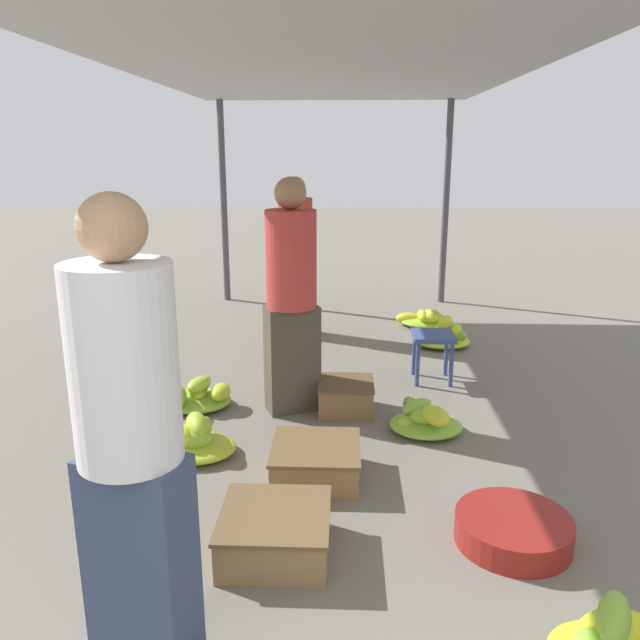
{
  "coord_description": "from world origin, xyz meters",
  "views": [
    {
      "loc": [
        0.16,
        -1.17,
        1.86
      ],
      "look_at": [
        0.0,
        2.51,
        0.86
      ],
      "focal_mm": 35.0,
      "sensor_mm": 36.0,
      "label": 1
    }
  ],
  "objects": [
    {
      "name": "canopy_post_back_left",
      "position": [
        -1.37,
        6.6,
        1.22
      ],
      "size": [
        0.08,
        0.08,
        2.45
      ],
      "primitive_type": "cylinder",
      "color": "#4C4C51",
      "rests_on": "ground"
    },
    {
      "name": "canopy_post_back_right",
      "position": [
        1.37,
        6.6,
        1.22
      ],
      "size": [
        0.08,
        0.08,
        2.45
      ],
      "primitive_type": "cylinder",
      "color": "#4C4C51",
      "rests_on": "ground"
    },
    {
      "name": "canopy_tarp",
      "position": [
        0.0,
        3.45,
        2.47
      ],
      "size": [
        3.14,
        6.7,
        0.04
      ],
      "primitive_type": "cube",
      "color": "#B2B2B7",
      "rests_on": "canopy_post_front_left"
    },
    {
      "name": "vendor_foreground",
      "position": [
        -0.6,
        0.8,
        0.9
      ],
      "size": [
        0.46,
        0.46,
        1.74
      ],
      "color": "#384766",
      "rests_on": "ground"
    },
    {
      "name": "stool",
      "position": [
        0.88,
        3.77,
        0.33
      ],
      "size": [
        0.34,
        0.34,
        0.41
      ],
      "color": "#384C84",
      "rests_on": "ground"
    },
    {
      "name": "basin_black",
      "position": [
        0.99,
        1.54,
        0.07
      ],
      "size": [
        0.57,
        0.57,
        0.14
      ],
      "color": "maroon",
      "rests_on": "ground"
    },
    {
      "name": "banana_pile_left_0",
      "position": [
        -0.95,
        3.11,
        0.09
      ],
      "size": [
        0.54,
        0.52,
        0.24
      ],
      "color": "#BDD02A",
      "rests_on": "ground"
    },
    {
      "name": "banana_pile_left_1",
      "position": [
        -0.77,
        2.37,
        0.1
      ],
      "size": [
        0.48,
        0.42,
        0.26
      ],
      "color": "#9DC330",
      "rests_on": "ground"
    },
    {
      "name": "banana_pile_right_0",
      "position": [
        0.7,
        2.77,
        0.09
      ],
      "size": [
        0.5,
        0.54,
        0.23
      ],
      "color": "#79B536",
      "rests_on": "ground"
    },
    {
      "name": "banana_pile_right_2",
      "position": [
        1.13,
        4.75,
        0.09
      ],
      "size": [
        0.56,
        0.52,
        0.31
      ],
      "color": "#7BB636",
      "rests_on": "ground"
    },
    {
      "name": "banana_pile_right_3",
      "position": [
        1.04,
        5.46,
        0.07
      ],
      "size": [
        0.63,
        0.58,
        0.18
      ],
      "color": "#CED727",
      "rests_on": "ground"
    },
    {
      "name": "crate_near",
      "position": [
        -0.01,
        2.12,
        0.1
      ],
      "size": [
        0.52,
        0.52,
        0.21
      ],
      "color": "olive",
      "rests_on": "ground"
    },
    {
      "name": "crate_mid",
      "position": [
        0.17,
        3.1,
        0.12
      ],
      "size": [
        0.4,
        0.4,
        0.23
      ],
      "color": "brown",
      "rests_on": "ground"
    },
    {
      "name": "crate_far",
      "position": [
        -0.17,
        1.4,
        0.11
      ],
      "size": [
        0.52,
        0.52,
        0.22
      ],
      "color": "olive",
      "rests_on": "ground"
    },
    {
      "name": "shopper_walking_mid",
      "position": [
        -0.23,
        3.12,
        0.88
      ],
      "size": [
        0.47,
        0.47,
        1.69
      ],
      "color": "#4C4238",
      "rests_on": "ground"
    },
    {
      "name": "shopper_walking_far",
      "position": [
        -0.36,
        5.1,
        0.84
      ],
      "size": [
        0.37,
        0.36,
        1.62
      ],
      "color": "#4C4238",
      "rests_on": "ground"
    }
  ]
}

